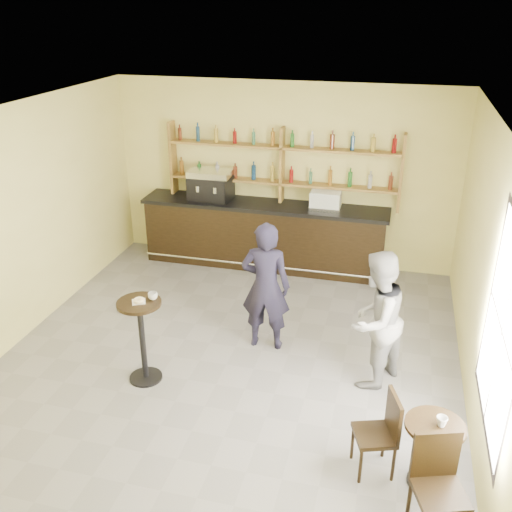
% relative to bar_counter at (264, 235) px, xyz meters
% --- Properties ---
extents(floor, '(7.00, 7.00, 0.00)m').
position_rel_bar_counter_xyz_m(floor, '(0.26, -3.15, -0.58)').
color(floor, gray).
rests_on(floor, ground).
extents(ceiling, '(7.00, 7.00, 0.00)m').
position_rel_bar_counter_xyz_m(ceiling, '(0.26, -3.15, 2.62)').
color(ceiling, white).
rests_on(ceiling, wall_back).
extents(wall_back, '(7.00, 0.00, 7.00)m').
position_rel_bar_counter_xyz_m(wall_back, '(0.26, 0.35, 1.02)').
color(wall_back, '#F8EE8D').
rests_on(wall_back, floor).
extents(wall_front, '(7.00, 0.00, 7.00)m').
position_rel_bar_counter_xyz_m(wall_front, '(0.26, -6.65, 1.02)').
color(wall_front, '#F8EE8D').
rests_on(wall_front, floor).
extents(wall_left, '(0.00, 7.00, 7.00)m').
position_rel_bar_counter_xyz_m(wall_left, '(-2.74, -3.15, 1.02)').
color(wall_left, '#F8EE8D').
rests_on(wall_left, floor).
extents(wall_right, '(0.00, 7.00, 7.00)m').
position_rel_bar_counter_xyz_m(wall_right, '(3.26, -3.15, 1.02)').
color(wall_right, '#F8EE8D').
rests_on(wall_right, floor).
extents(window_pane, '(0.00, 2.00, 2.00)m').
position_rel_bar_counter_xyz_m(window_pane, '(3.25, -4.35, 1.12)').
color(window_pane, white).
rests_on(window_pane, wall_right).
extents(window_frame, '(0.04, 1.70, 2.10)m').
position_rel_bar_counter_xyz_m(window_frame, '(3.25, -4.35, 1.12)').
color(window_frame, black).
rests_on(window_frame, wall_right).
extents(shelf_unit, '(4.00, 0.26, 1.40)m').
position_rel_bar_counter_xyz_m(shelf_unit, '(0.26, 0.22, 1.23)').
color(shelf_unit, brown).
rests_on(shelf_unit, wall_back).
extents(liquor_bottles, '(3.68, 0.10, 1.00)m').
position_rel_bar_counter_xyz_m(liquor_bottles, '(0.26, 0.22, 1.40)').
color(liquor_bottles, '#8C5919').
rests_on(liquor_bottles, shelf_unit).
extents(bar_counter, '(4.32, 0.84, 1.17)m').
position_rel_bar_counter_xyz_m(bar_counter, '(0.00, 0.00, 0.00)').
color(bar_counter, black).
rests_on(bar_counter, floor).
extents(espresso_machine, '(0.77, 0.54, 0.52)m').
position_rel_bar_counter_xyz_m(espresso_machine, '(-0.97, 0.00, 0.85)').
color(espresso_machine, black).
rests_on(espresso_machine, bar_counter).
extents(pastry_case, '(0.53, 0.43, 0.31)m').
position_rel_bar_counter_xyz_m(pastry_case, '(1.07, 0.00, 0.74)').
color(pastry_case, silver).
rests_on(pastry_case, bar_counter).
extents(pedestal_table, '(0.57, 0.57, 1.11)m').
position_rel_bar_counter_xyz_m(pedestal_table, '(-0.64, -3.69, -0.03)').
color(pedestal_table, black).
rests_on(pedestal_table, floor).
extents(napkin, '(0.21, 0.21, 0.00)m').
position_rel_bar_counter_xyz_m(napkin, '(-0.64, -3.69, 0.53)').
color(napkin, white).
rests_on(napkin, pedestal_table).
extents(donut, '(0.18, 0.18, 0.05)m').
position_rel_bar_counter_xyz_m(donut, '(-0.63, -3.70, 0.55)').
color(donut, '#E7BC54').
rests_on(donut, napkin).
extents(cup_pedestal, '(0.14, 0.14, 0.09)m').
position_rel_bar_counter_xyz_m(cup_pedestal, '(-0.50, -3.59, 0.57)').
color(cup_pedestal, white).
rests_on(cup_pedestal, pedestal_table).
extents(man_main, '(0.69, 0.47, 1.82)m').
position_rel_bar_counter_xyz_m(man_main, '(0.64, -2.55, 0.33)').
color(man_main, black).
rests_on(man_main, floor).
extents(cafe_table, '(0.61, 0.61, 0.73)m').
position_rel_bar_counter_xyz_m(cafe_table, '(2.79, -4.58, -0.22)').
color(cafe_table, black).
rests_on(cafe_table, floor).
extents(cup_cafe, '(0.13, 0.13, 0.10)m').
position_rel_bar_counter_xyz_m(cup_cafe, '(2.84, -4.58, 0.20)').
color(cup_cafe, white).
rests_on(cup_cafe, cafe_table).
extents(chair_west, '(0.50, 0.50, 0.90)m').
position_rel_bar_counter_xyz_m(chair_west, '(2.24, -4.53, -0.13)').
color(chair_west, black).
rests_on(chair_west, floor).
extents(chair_south, '(0.55, 0.55, 1.00)m').
position_rel_bar_counter_xyz_m(chair_south, '(2.84, -5.18, -0.09)').
color(chair_south, black).
rests_on(chair_south, floor).
extents(patron_second, '(1.00, 1.08, 1.77)m').
position_rel_bar_counter_xyz_m(patron_second, '(2.12, -3.02, 0.30)').
color(patron_second, gray).
rests_on(patron_second, floor).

